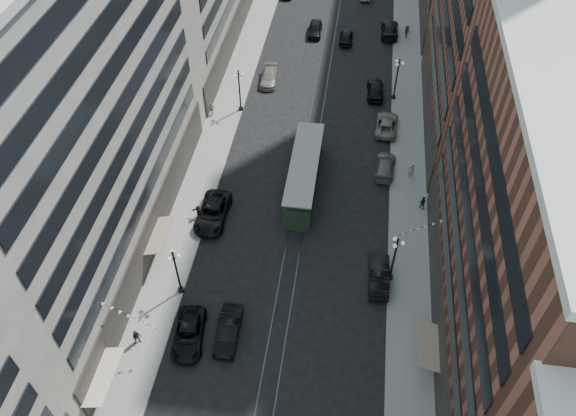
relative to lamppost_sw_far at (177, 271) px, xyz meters
The scene contains 30 objects.
ground 33.44m from the lamppost_sw_far, 73.96° to the left, with size 220.00×220.00×0.00m, color black.
sidewalk_west 42.15m from the lamppost_sw_far, 92.45° to the left, with size 4.00×180.00×0.15m, color gray.
sidewalk_east 46.70m from the lamppost_sw_far, 64.31° to the left, with size 4.00×180.00×0.15m, color gray.
rail_west 42.96m from the lamppost_sw_far, 78.56° to the left, with size 0.12×180.00×0.02m, color #2D2D33.
rail_east 43.26m from the lamppost_sw_far, 76.74° to the left, with size 0.12×180.00×0.02m, color #2D2D33.
building_west_mid 14.31m from the lamppost_sw_far, 147.34° to the left, with size 8.00×36.00×28.00m, color #A7A394.
building_east_mid 27.67m from the lamppost_sw_far, ahead, with size 8.00×30.00×24.00m, color brown.
lamppost_sw_far is the anchor object (origin of this frame).
lamppost_sw_mid 27.00m from the lamppost_sw_far, 90.00° to the left, with size 1.03×1.14×5.52m.
lamppost_se_far 18.83m from the lamppost_sw_far, 12.26° to the left, with size 1.03×1.14×5.52m.
lamppost_se_mid 36.91m from the lamppost_sw_far, 60.10° to the left, with size 1.03×1.14×5.52m.
streetcar 17.52m from the lamppost_sw_far, 58.20° to the left, with size 2.84×12.82×3.55m.
car_2 5.46m from the lamppost_sw_far, 66.57° to the right, with size 2.46×5.35×1.49m, color black.
car_5 6.78m from the lamppost_sw_far, 36.14° to the right, with size 1.73×4.96×1.64m, color black.
pedestrian_2 6.29m from the lamppost_sw_far, 110.73° to the right, with size 0.78×0.43×1.61m, color black.
pedestrian_4 21.46m from the lamppost_sw_far, 10.48° to the right, with size 1.07×0.49×1.83m, color #BFB79E.
car_7 9.37m from the lamppost_sw_far, 84.95° to the left, with size 2.81×6.09×1.69m, color black.
car_8 33.70m from the lamppost_sw_far, 85.91° to the left, with size 2.00×4.92×1.43m, color gray.
car_10 17.88m from the lamppost_sw_far, 11.83° to the left, with size 1.78×5.09×1.68m, color black.
car_11 31.30m from the lamppost_sw_far, 55.67° to the left, with size 2.44×5.28×1.47m, color slate.
car_12 50.98m from the lamppost_sw_far, 69.78° to the left, with size 2.37×5.83×1.69m, color black.
car_13 47.01m from the lamppost_sw_far, 81.43° to the left, with size 1.85×4.60×1.57m, color black.
pedestrian_5 9.24m from the lamppost_sw_far, 94.10° to the left, with size 1.41×0.41×1.52m, color black.
pedestrian_6 25.81m from the lamppost_sw_far, 97.21° to the left, with size 0.95×0.43×1.63m, color #9F9A83.
pedestrian_7 25.35m from the lamppost_sw_far, 31.93° to the left, with size 0.73×0.40×1.51m, color black.
pedestrian_8 27.14m from the lamppost_sw_far, 41.35° to the left, with size 0.71×0.46×1.94m, color #A69E8A.
pedestrian_9 51.10m from the lamppost_sw_far, 66.95° to the left, with size 1.15×0.48×1.78m, color black.
car_extra_0 25.68m from the lamppost_sw_far, 46.50° to the left, with size 2.01×4.95×1.44m, color #66625A.
car_extra_1 36.40m from the lamppost_sw_far, 63.75° to the left, with size 2.00×4.98×1.70m, color black.
car_extra_2 46.47m from the lamppost_sw_far, 75.56° to the left, with size 1.79×4.45×1.52m, color black.
Camera 1 is at (4.28, 0.59, 41.55)m, focal length 35.00 mm.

